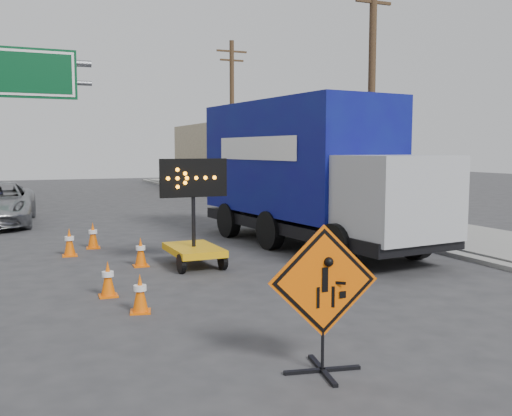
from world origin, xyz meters
TOP-DOWN VIEW (x-y plane):
  - ground at (0.00, 0.00)m, footprint 100.00×100.00m
  - curb_right at (7.20, 15.00)m, footprint 0.40×60.00m
  - sidewalk_right at (9.50, 15.00)m, footprint 4.00×60.00m
  - building_right_far at (13.00, 30.00)m, footprint 10.00×14.00m
  - utility_pole_near at (8.00, 10.00)m, footprint 1.80×0.26m
  - utility_pole_far at (8.00, 24.00)m, footprint 1.80×0.26m
  - construction_sign at (-0.02, -0.85)m, footprint 1.43×1.02m
  - arrow_board at (0.36, 6.18)m, footprint 1.67×1.87m
  - box_truck at (4.36, 7.77)m, footprint 3.64×9.24m
  - cone_a at (-1.64, 2.75)m, footprint 0.42×0.42m
  - cone_b at (-2.00, 4.08)m, footprint 0.37×0.37m
  - cone_c at (-0.83, 6.71)m, footprint 0.38×0.38m
  - cone_d at (-2.32, 8.81)m, footprint 0.40×0.40m
  - cone_e at (-1.59, 9.81)m, footprint 0.42×0.42m

SIDE VIEW (x-z plane):
  - ground at x=0.00m, z-range 0.00..0.00m
  - curb_right at x=7.20m, z-range 0.00..0.12m
  - sidewalk_right at x=9.50m, z-range 0.00..0.15m
  - cone_a at x=-1.64m, z-range 0.00..0.69m
  - cone_b at x=-2.00m, z-range 0.00..0.70m
  - cone_c at x=-0.83m, z-range 0.00..0.72m
  - cone_d at x=-2.32m, z-range 0.00..0.76m
  - cone_e at x=-1.59m, z-range 0.00..0.76m
  - arrow_board at x=0.36m, z-range -0.72..1.92m
  - construction_sign at x=-0.02m, z-range 0.05..1.97m
  - box_truck at x=4.36m, z-range -0.20..4.07m
  - building_right_far at x=13.00m, z-range 0.00..4.60m
  - utility_pole_near at x=8.00m, z-range 0.18..9.18m
  - utility_pole_far at x=8.00m, z-range 0.18..9.18m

